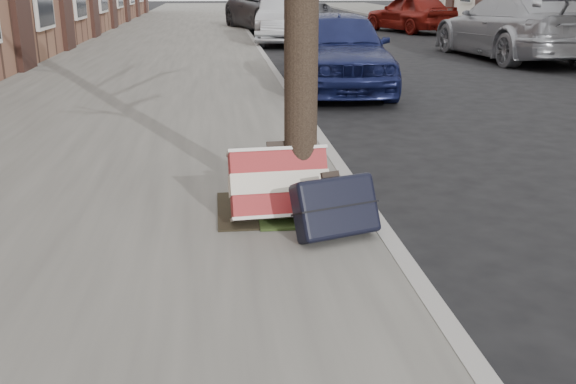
{
  "coord_description": "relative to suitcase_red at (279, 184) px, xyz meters",
  "views": [
    {
      "loc": [
        -2.4,
        -3.46,
        1.81
      ],
      "look_at": [
        -1.93,
        0.8,
        0.39
      ],
      "focal_mm": 40.0,
      "sensor_mm": 36.0,
      "label": 1
    }
  ],
  "objects": [
    {
      "name": "suitcase_navy",
      "position": [
        0.35,
        -0.4,
        -0.05
      ],
      "size": [
        0.65,
        0.5,
        0.45
      ],
      "primitive_type": "cube",
      "rotation": [
        -0.42,
        0.0,
        0.32
      ],
      "color": "black",
      "rests_on": "near_sidewalk"
    },
    {
      "name": "far_sidewalk",
      "position": [
        9.77,
        14.0,
        -0.33
      ],
      "size": [
        4.0,
        70.0,
        0.12
      ],
      "primitive_type": "cube",
      "color": "gray",
      "rests_on": "ground"
    },
    {
      "name": "car_far_front",
      "position": [
        6.69,
        10.66,
        0.38
      ],
      "size": [
        2.49,
        5.45,
        1.55
      ],
      "primitive_type": "imported",
      "rotation": [
        0.0,
        0.0,
        3.2
      ],
      "color": "#9D9EA3",
      "rests_on": "ground"
    },
    {
      "name": "suitcase_red",
      "position": [
        0.0,
        0.0,
        0.0
      ],
      "size": [
        0.73,
        0.44,
        0.55
      ],
      "primitive_type": "cube",
      "rotation": [
        -0.42,
        0.0,
        0.07
      ],
      "color": "maroon",
      "rests_on": "near_sidewalk"
    },
    {
      "name": "dirt_patch",
      "position": [
        -0.03,
        0.2,
        -0.27
      ],
      "size": [
        0.85,
        0.85,
        0.02
      ],
      "primitive_type": "cube",
      "color": "black",
      "rests_on": "near_sidewalk"
    },
    {
      "name": "car_near_back",
      "position": [
        1.89,
        19.89,
        0.4
      ],
      "size": [
        4.02,
        6.21,
        1.59
      ],
      "primitive_type": "imported",
      "rotation": [
        0.0,
        0.0,
        0.26
      ],
      "color": "#3C3D42",
      "rests_on": "ground"
    },
    {
      "name": "car_near_mid",
      "position": [
        1.78,
        15.29,
        0.34
      ],
      "size": [
        2.33,
        4.68,
        1.47
      ],
      "primitive_type": "imported",
      "rotation": [
        0.0,
        0.0,
        -0.18
      ],
      "color": "#B7BBC0",
      "rests_on": "ground"
    },
    {
      "name": "car_near_front",
      "position": [
        1.63,
        6.54,
        0.29
      ],
      "size": [
        1.86,
        4.12,
        1.37
      ],
      "primitive_type": "imported",
      "rotation": [
        0.0,
        0.0,
        -0.06
      ],
      "color": "#131945",
      "rests_on": "ground"
    },
    {
      "name": "near_sidewalk",
      "position": [
        -1.73,
        14.0,
        -0.33
      ],
      "size": [
        5.0,
        70.0,
        0.12
      ],
      "primitive_type": "cube",
      "color": "slate",
      "rests_on": "ground"
    },
    {
      "name": "car_far_back",
      "position": [
        6.69,
        19.21,
        0.28
      ],
      "size": [
        2.85,
        4.28,
        1.36
      ],
      "primitive_type": "imported",
      "rotation": [
        0.0,
        0.0,
        3.49
      ],
      "color": "maroon",
      "rests_on": "ground"
    }
  ]
}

